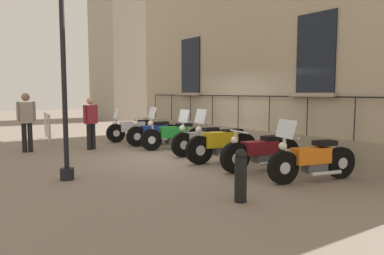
{
  "coord_description": "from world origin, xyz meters",
  "views": [
    {
      "loc": [
        5.68,
        8.25,
        1.78
      ],
      "look_at": [
        -0.29,
        0.0,
        0.8
      ],
      "focal_mm": 34.14,
      "sensor_mm": 36.0,
      "label": 1
    }
  ],
  "objects": [
    {
      "name": "motorcycle_white",
      "position": [
        -0.32,
        -3.71,
        0.43
      ],
      "size": [
        1.98,
        0.69,
        1.21
      ],
      "color": "black",
      "rests_on": "ground_plane"
    },
    {
      "name": "motorcycle_yellow",
      "position": [
        -0.33,
        1.23,
        0.46
      ],
      "size": [
        2.02,
        0.69,
        1.37
      ],
      "color": "black",
      "rests_on": "ground_plane"
    },
    {
      "name": "lamppost",
      "position": [
        3.46,
        0.82,
        3.5
      ],
      "size": [
        0.32,
        1.02,
        4.85
      ],
      "color": "black",
      "rests_on": "ground_plane"
    },
    {
      "name": "pedestrian_walking",
      "position": [
        1.61,
        -2.75,
        0.92
      ],
      "size": [
        0.51,
        0.31,
        1.63
      ],
      "color": "black",
      "rests_on": "ground_plane"
    },
    {
      "name": "motorcycle_orange",
      "position": [
        -0.49,
        3.82,
        0.43
      ],
      "size": [
        2.02,
        0.82,
        1.26
      ],
      "color": "black",
      "rests_on": "ground_plane"
    },
    {
      "name": "ground_plane",
      "position": [
        0.0,
        0.0,
        0.0
      ],
      "size": [
        60.0,
        60.0,
        0.0
      ],
      "primitive_type": "plane",
      "color": "gray"
    },
    {
      "name": "bollard",
      "position": [
        1.63,
        4.0,
        0.44
      ],
      "size": [
        0.2,
        0.2,
        0.87
      ],
      "color": "black",
      "rests_on": "ground_plane"
    },
    {
      "name": "pedestrian_standing",
      "position": [
        3.34,
        -3.39,
        1.0
      ],
      "size": [
        0.53,
        0.26,
        1.76
      ],
      "color": "black",
      "rests_on": "ground_plane"
    },
    {
      "name": "motorcycle_maroon",
      "position": [
        -0.44,
        2.5,
        0.41
      ],
      "size": [
        2.12,
        0.78,
        0.94
      ],
      "color": "black",
      "rests_on": "ground_plane"
    },
    {
      "name": "distant_building",
      "position": [
        -5.5,
        -14.84,
        4.19
      ],
      "size": [
        3.79,
        4.21,
        8.39
      ],
      "color": "#9E9384",
      "rests_on": "ground_plane"
    },
    {
      "name": "crowd_barrier",
      "position": [
        2.24,
        -5.42,
        0.57
      ],
      "size": [
        0.44,
        2.23,
        1.05
      ],
      "color": "#B7B7BF",
      "rests_on": "ground_plane"
    },
    {
      "name": "motorcycle_silver",
      "position": [
        -0.57,
        0.07,
        0.43
      ],
      "size": [
        1.99,
        0.54,
        1.31
      ],
      "color": "black",
      "rests_on": "ground_plane"
    },
    {
      "name": "motorcycle_green",
      "position": [
        -0.52,
        -1.28,
        0.45
      ],
      "size": [
        2.19,
        0.81,
        1.34
      ],
      "color": "black",
      "rests_on": "ground_plane"
    },
    {
      "name": "motorcycle_blue",
      "position": [
        -0.46,
        -2.43,
        0.41
      ],
      "size": [
        1.98,
        0.63,
        0.98
      ],
      "color": "black",
      "rests_on": "ground_plane"
    },
    {
      "name": "building_facade",
      "position": [
        -2.45,
        -0.0,
        3.26
      ],
      "size": [
        0.82,
        12.03,
        6.73
      ],
      "color": "tan",
      "rests_on": "ground_plane"
    }
  ]
}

